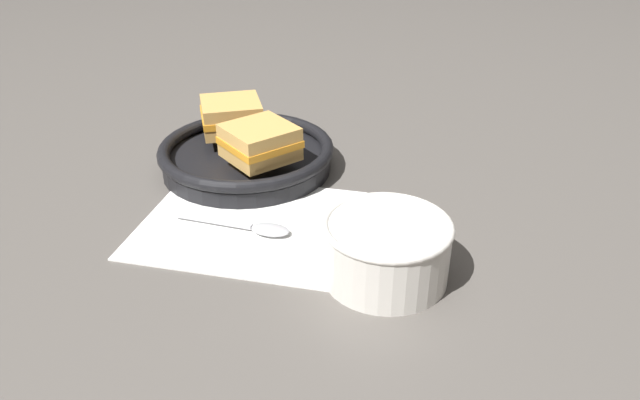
{
  "coord_description": "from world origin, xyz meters",
  "views": [
    {
      "loc": [
        0.13,
        -0.65,
        0.41
      ],
      "look_at": [
        0.0,
        -0.0,
        0.04
      ],
      "focal_mm": 35.0,
      "sensor_mm": 36.0,
      "label": 1
    }
  ],
  "objects_px": {
    "skillet": "(247,156)",
    "sandwich_near_left": "(231,116)",
    "soup_bowl": "(386,247)",
    "sandwich_near_right": "(260,142)",
    "spoon": "(254,227)"
  },
  "relations": [
    {
      "from": "soup_bowl",
      "to": "sandwich_near_left",
      "type": "relative_size",
      "value": 1.22
    },
    {
      "from": "soup_bowl",
      "to": "skillet",
      "type": "xyz_separation_m",
      "value": [
        -0.23,
        0.23,
        -0.02
      ]
    },
    {
      "from": "skillet",
      "to": "sandwich_near_left",
      "type": "relative_size",
      "value": 2.2
    },
    {
      "from": "skillet",
      "to": "sandwich_near_right",
      "type": "bearing_deg",
      "value": -50.95
    },
    {
      "from": "sandwich_near_right",
      "to": "spoon",
      "type": "bearing_deg",
      "value": -78.02
    },
    {
      "from": "spoon",
      "to": "sandwich_near_right",
      "type": "xyz_separation_m",
      "value": [
        -0.03,
        0.12,
        0.06
      ]
    },
    {
      "from": "soup_bowl",
      "to": "skillet",
      "type": "bearing_deg",
      "value": 135.26
    },
    {
      "from": "spoon",
      "to": "sandwich_near_left",
      "type": "xyz_separation_m",
      "value": [
        -0.09,
        0.21,
        0.06
      ]
    },
    {
      "from": "soup_bowl",
      "to": "spoon",
      "type": "xyz_separation_m",
      "value": [
        -0.17,
        0.06,
        -0.03
      ]
    },
    {
      "from": "sandwich_near_left",
      "to": "sandwich_near_right",
      "type": "bearing_deg",
      "value": -50.95
    },
    {
      "from": "soup_bowl",
      "to": "sandwich_near_right",
      "type": "relative_size",
      "value": 1.14
    },
    {
      "from": "spoon",
      "to": "skillet",
      "type": "height_order",
      "value": "skillet"
    },
    {
      "from": "spoon",
      "to": "sandwich_near_right",
      "type": "distance_m",
      "value": 0.14
    },
    {
      "from": "skillet",
      "to": "soup_bowl",
      "type": "bearing_deg",
      "value": -44.74
    },
    {
      "from": "sandwich_near_right",
      "to": "soup_bowl",
      "type": "bearing_deg",
      "value": -43.47
    }
  ]
}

